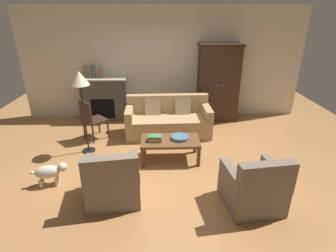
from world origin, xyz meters
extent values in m
plane|color=#B27A47|center=(0.00, 0.00, 0.00)|extent=(9.60, 9.60, 0.00)
cube|color=silver|center=(0.00, 2.55, 1.40)|extent=(7.20, 0.10, 2.80)
cube|color=#4C4947|center=(-1.55, 2.30, 0.54)|extent=(1.10, 0.36, 1.08)
cube|color=black|center=(-1.55, 2.12, 0.34)|extent=(0.60, 0.01, 0.52)
cube|color=white|center=(-1.55, 2.28, 1.10)|extent=(1.26, 0.48, 0.04)
cube|color=#382319|center=(1.40, 2.22, 0.94)|extent=(1.00, 0.52, 1.88)
cube|color=#2F1E15|center=(1.40, 2.22, 1.91)|extent=(1.06, 0.55, 0.06)
sphere|color=#ADAFB5|center=(1.34, 1.95, 0.98)|extent=(0.04, 0.04, 0.04)
sphere|color=#ADAFB5|center=(1.46, 1.95, 0.98)|extent=(0.04, 0.04, 0.04)
cube|color=tan|center=(0.11, 1.27, 0.22)|extent=(1.92, 0.90, 0.44)
cube|color=tan|center=(0.10, 1.61, 0.65)|extent=(1.90, 0.24, 0.42)
cube|color=tan|center=(-0.77, 1.24, 0.55)|extent=(0.18, 0.80, 0.22)
cube|color=tan|center=(0.99, 1.29, 0.55)|extent=(0.18, 0.80, 0.22)
cube|color=tan|center=(-0.25, 1.46, 0.61)|extent=(0.37, 0.20, 0.37)
cube|color=tan|center=(0.45, 1.48, 0.61)|extent=(0.37, 0.20, 0.37)
cube|color=brown|center=(0.11, 0.12, 0.39)|extent=(1.10, 0.60, 0.05)
cube|color=brown|center=(-0.40, -0.14, 0.18)|extent=(0.06, 0.06, 0.37)
cube|color=brown|center=(0.62, -0.14, 0.18)|extent=(0.06, 0.06, 0.37)
cube|color=brown|center=(-0.40, 0.38, 0.18)|extent=(0.06, 0.06, 0.37)
cube|color=brown|center=(0.62, 0.38, 0.18)|extent=(0.06, 0.06, 0.37)
cylinder|color=slate|center=(0.30, 0.15, 0.45)|extent=(0.34, 0.34, 0.06)
cube|color=gray|center=(-0.17, 0.09, 0.43)|extent=(0.25, 0.19, 0.03)
cube|color=gold|center=(-0.18, 0.08, 0.46)|extent=(0.25, 0.19, 0.03)
cube|color=#427A4C|center=(-0.17, 0.09, 0.50)|extent=(0.25, 0.18, 0.05)
cylinder|color=olive|center=(-1.93, 2.28, 1.27)|extent=(0.10, 0.10, 0.30)
cylinder|color=#565B66|center=(-1.73, 2.28, 1.27)|extent=(0.11, 0.11, 0.31)
cylinder|color=#A86042|center=(-1.55, 2.28, 1.23)|extent=(0.10, 0.10, 0.22)
cube|color=#756656|center=(-0.79, -1.00, 0.21)|extent=(0.86, 0.86, 0.42)
cube|color=#756656|center=(-0.75, -1.31, 0.65)|extent=(0.77, 0.26, 0.46)
cube|color=#756656|center=(-0.47, -0.96, 0.52)|extent=(0.22, 0.71, 0.20)
cube|color=#756656|center=(-1.12, -1.05, 0.52)|extent=(0.22, 0.71, 0.20)
cube|color=#756656|center=(1.25, -1.21, 0.21)|extent=(0.85, 0.85, 0.42)
cube|color=#756656|center=(1.29, -1.52, 0.65)|extent=(0.77, 0.26, 0.46)
cube|color=#756656|center=(1.57, -1.17, 0.52)|extent=(0.21, 0.71, 0.20)
cube|color=#756656|center=(0.92, -1.26, 0.52)|extent=(0.21, 0.71, 0.20)
cube|color=#382319|center=(-1.52, 1.13, 0.43)|extent=(0.62, 0.62, 0.04)
cylinder|color=#382319|center=(-1.25, 1.13, 0.21)|extent=(0.04, 0.04, 0.41)
cylinder|color=#382319|center=(-1.51, 1.40, 0.21)|extent=(0.04, 0.04, 0.41)
cylinder|color=#382319|center=(-1.53, 0.86, 0.21)|extent=(0.04, 0.04, 0.41)
cylinder|color=#382319|center=(-1.79, 1.14, 0.21)|extent=(0.04, 0.04, 0.41)
cube|color=#382319|center=(-1.67, 0.99, 0.68)|extent=(0.33, 0.35, 0.45)
cylinder|color=black|center=(-1.55, 0.50, 0.01)|extent=(0.26, 0.26, 0.02)
cylinder|color=black|center=(-1.55, 0.50, 0.70)|extent=(0.03, 0.03, 1.41)
cone|color=beige|center=(-1.55, 0.50, 1.52)|extent=(0.36, 0.36, 0.26)
ellipsoid|color=beige|center=(-1.91, -0.65, 0.25)|extent=(0.43, 0.28, 0.22)
sphere|color=beige|center=(-1.68, -0.60, 0.31)|extent=(0.15, 0.15, 0.15)
cylinder|color=beige|center=(-1.81, -0.57, 0.07)|extent=(0.06, 0.06, 0.14)
cylinder|color=beige|center=(-1.78, -0.68, 0.07)|extent=(0.06, 0.06, 0.14)
cylinder|color=beige|center=(-2.04, -0.62, 0.07)|extent=(0.06, 0.06, 0.14)
cylinder|color=beige|center=(-2.02, -0.73, 0.07)|extent=(0.06, 0.06, 0.14)
sphere|color=beige|center=(-2.14, -0.70, 0.27)|extent=(0.06, 0.06, 0.06)
camera|label=1|loc=(-0.07, -4.34, 2.63)|focal=28.28mm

